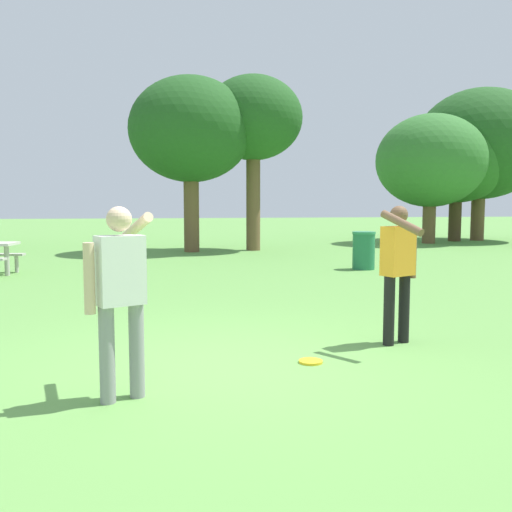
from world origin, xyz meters
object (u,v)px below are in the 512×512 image
at_px(tree_far_right, 253,120).
at_px(frisbee, 311,361).
at_px(trash_can_beside_table, 364,250).
at_px(tree_slender_mid, 431,161).
at_px(tree_back_right, 480,145).
at_px(person_thrower, 120,288).
at_px(tree_broad_center, 191,131).
at_px(tree_back_left, 457,157).
at_px(person_catcher, 399,264).

bearing_deg(tree_far_right, frisbee, -97.61).
distance_m(trash_can_beside_table, tree_slender_mid, 10.84).
xyz_separation_m(trash_can_beside_table, tree_back_right, (9.27, 9.72, 3.84)).
relative_size(trash_can_beside_table, tree_slender_mid, 0.18).
bearing_deg(tree_far_right, tree_back_right, 17.53).
relative_size(person_thrower, frisbee, 6.53).
bearing_deg(tree_back_right, trash_can_beside_table, -133.64).
bearing_deg(tree_broad_center, trash_can_beside_table, -56.50).
bearing_deg(tree_back_left, tree_slender_mid, -149.47).
distance_m(frisbee, tree_far_right, 14.89).
xyz_separation_m(person_catcher, tree_back_right, (11.67, 16.95, 3.36)).
relative_size(person_thrower, trash_can_beside_table, 1.71).
distance_m(person_thrower, trash_can_beside_table, 10.19).
xyz_separation_m(tree_far_right, tree_back_right, (11.02, 3.48, -0.29)).
distance_m(trash_can_beside_table, tree_back_left, 12.80).
xyz_separation_m(frisbee, tree_far_right, (1.88, 14.04, 4.60)).
bearing_deg(tree_slender_mid, tree_back_left, 30.53).
xyz_separation_m(tree_slender_mid, tree_back_right, (3.08, 1.33, 0.88)).
xyz_separation_m(person_catcher, tree_broad_center, (-1.57, 13.22, 3.20)).
relative_size(trash_can_beside_table, tree_far_right, 0.16).
distance_m(person_catcher, tree_far_right, 13.97).
bearing_deg(person_catcher, tree_back_right, 55.45).
relative_size(frisbee, tree_broad_center, 0.04).
height_order(trash_can_beside_table, tree_back_right, tree_back_right).
xyz_separation_m(trash_can_beside_table, tree_slender_mid, (6.19, 8.40, 2.96)).
relative_size(tree_broad_center, tree_far_right, 0.97).
relative_size(person_catcher, tree_back_left, 0.28).
height_order(person_thrower, person_catcher, same).
height_order(person_thrower, tree_broad_center, tree_broad_center).
distance_m(tree_far_right, tree_slender_mid, 8.30).
relative_size(tree_broad_center, tree_back_right, 0.88).
bearing_deg(person_thrower, tree_far_right, 75.76).
distance_m(tree_broad_center, tree_back_left, 12.46).
height_order(person_catcher, tree_broad_center, tree_broad_center).
distance_m(tree_broad_center, tree_far_right, 2.28).
bearing_deg(trash_can_beside_table, person_thrower, -122.75).
xyz_separation_m(person_catcher, tree_back_left, (10.39, 16.69, 2.76)).
distance_m(person_catcher, trash_can_beside_table, 7.63).
distance_m(tree_far_right, tree_back_left, 10.30).
height_order(person_catcher, tree_back_left, tree_back_left).
bearing_deg(person_catcher, person_thrower, -156.73).
xyz_separation_m(trash_can_beside_table, tree_back_left, (8.00, 9.46, 3.23)).
height_order(tree_far_right, tree_slender_mid, tree_far_right).
bearing_deg(person_thrower, tree_back_right, 51.05).
bearing_deg(tree_back_left, tree_broad_center, -163.83).
bearing_deg(tree_slender_mid, tree_broad_center, -166.69).
relative_size(person_thrower, tree_slender_mid, 0.30).
bearing_deg(tree_slender_mid, tree_back_right, 23.27).
relative_size(person_catcher, tree_slender_mid, 0.30).
distance_m(person_thrower, tree_back_right, 23.75).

